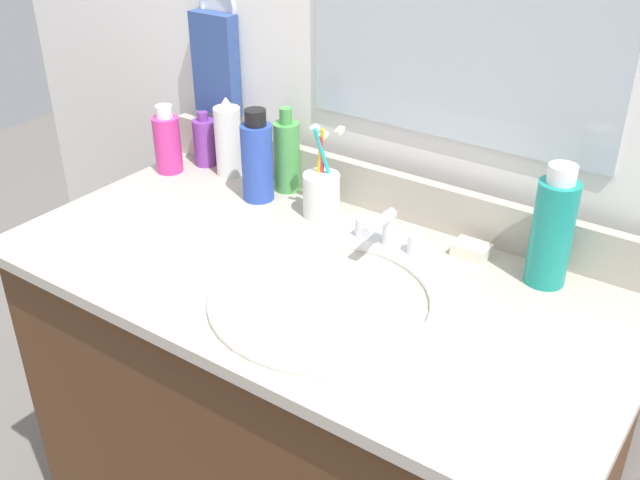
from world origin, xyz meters
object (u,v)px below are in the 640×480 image
(bottle_toner_green, at_px, (287,155))
(soap_bar, at_px, (472,250))
(bottle_mouthwash_teal, at_px, (552,230))
(faucet, at_px, (386,238))
(bottle_shampoo_blue, at_px, (257,159))
(cup_white_ceramic, at_px, (322,193))
(bottle_cream_purple, at_px, (205,142))
(hand_towel, at_px, (216,64))
(bottle_soap_pink, at_px, (167,142))
(bottle_lotion_white, at_px, (228,139))

(bottle_toner_green, xyz_separation_m, soap_bar, (0.44, -0.03, -0.07))
(bottle_mouthwash_teal, xyz_separation_m, bottle_toner_green, (-0.58, 0.04, -0.02))
(faucet, distance_m, bottle_shampoo_blue, 0.33)
(cup_white_ceramic, bearing_deg, bottle_shampoo_blue, -174.82)
(soap_bar, bearing_deg, bottle_cream_purple, 177.31)
(bottle_shampoo_blue, distance_m, bottle_toner_green, 0.07)
(hand_towel, bearing_deg, bottle_cream_purple, -93.92)
(hand_towel, relative_size, bottle_cream_purple, 1.77)
(bottle_cream_purple, distance_m, cup_white_ceramic, 0.36)
(bottle_shampoo_blue, height_order, bottle_toner_green, bottle_shampoo_blue)
(bottle_shampoo_blue, xyz_separation_m, bottle_soap_pink, (-0.25, -0.01, -0.02))
(bottle_lotion_white, relative_size, bottle_soap_pink, 1.16)
(hand_towel, bearing_deg, bottle_mouthwash_teal, -6.26)
(bottle_toner_green, distance_m, cup_white_ceramic, 0.14)
(bottle_mouthwash_teal, relative_size, bottle_lotion_white, 1.22)
(faucet, xyz_separation_m, bottle_soap_pink, (-0.58, 0.03, 0.04))
(bottle_lotion_white, bearing_deg, cup_white_ceramic, -9.43)
(bottle_toner_green, bearing_deg, bottle_lotion_white, -176.62)
(cup_white_ceramic, relative_size, soap_bar, 2.90)
(hand_towel, xyz_separation_m, bottle_shampoo_blue, (0.21, -0.12, -0.13))
(bottle_shampoo_blue, bearing_deg, cup_white_ceramic, 5.18)
(cup_white_ceramic, xyz_separation_m, soap_bar, (0.31, 0.02, -0.04))
(faucet, relative_size, bottle_cream_purple, 1.29)
(bottle_toner_green, relative_size, cup_white_ceramic, 0.97)
(hand_towel, relative_size, bottle_toner_green, 1.22)
(bottle_lotion_white, bearing_deg, faucet, -11.99)
(hand_towel, distance_m, bottle_mouthwash_teal, 0.82)
(bottle_soap_pink, bearing_deg, bottle_cream_purple, 61.10)
(bottle_shampoo_blue, bearing_deg, bottle_toner_green, 71.97)
(bottle_mouthwash_teal, bearing_deg, bottle_cream_purple, 177.26)
(hand_towel, relative_size, bottle_shampoo_blue, 1.15)
(bottle_shampoo_blue, relative_size, cup_white_ceramic, 1.03)
(bottle_shampoo_blue, distance_m, bottle_soap_pink, 0.25)
(bottle_shampoo_blue, height_order, cup_white_ceramic, bottle_shampoo_blue)
(bottle_mouthwash_teal, bearing_deg, cup_white_ceramic, -177.92)
(cup_white_ceramic, bearing_deg, bottle_toner_green, 156.41)
(bottle_soap_pink, bearing_deg, soap_bar, 3.46)
(bottle_soap_pink, xyz_separation_m, cup_white_ceramic, (0.40, 0.02, -0.02))
(hand_towel, distance_m, bottle_shampoo_blue, 0.27)
(faucet, relative_size, bottle_toner_green, 0.89)
(bottle_mouthwash_teal, bearing_deg, bottle_soap_pink, -177.58)
(faucet, xyz_separation_m, bottle_mouthwash_teal, (0.27, 0.07, 0.07))
(bottle_lotion_white, distance_m, cup_white_ceramic, 0.28)
(faucet, bearing_deg, bottle_lotion_white, 168.01)
(cup_white_ceramic, distance_m, soap_bar, 0.31)
(bottle_soap_pink, xyz_separation_m, soap_bar, (0.71, 0.04, -0.06))
(hand_towel, relative_size, soap_bar, 3.44)
(faucet, distance_m, bottle_toner_green, 0.33)
(soap_bar, bearing_deg, cup_white_ceramic, -175.71)
(hand_towel, distance_m, bottle_soap_pink, 0.20)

